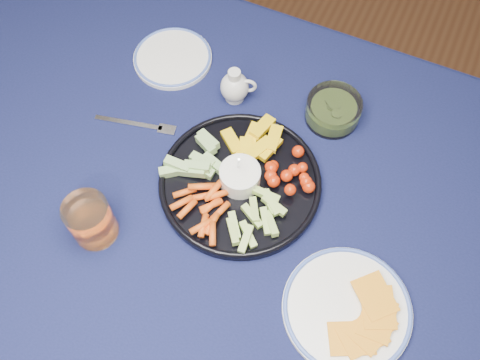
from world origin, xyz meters
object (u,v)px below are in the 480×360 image
at_px(creamer_pitcher, 235,87).
at_px(dining_table, 185,208).
at_px(cheese_plate, 347,308).
at_px(juice_tumbler, 92,222).
at_px(side_plate_extra, 173,58).
at_px(pickle_bowl, 333,111).
at_px(crudite_platter, 239,181).

bearing_deg(creamer_pitcher, dining_table, -90.25).
distance_m(cheese_plate, juice_tumbler, 0.49).
bearing_deg(cheese_plate, creamer_pitcher, 137.77).
relative_size(cheese_plate, side_plate_extra, 1.28).
relative_size(dining_table, cheese_plate, 7.24).
bearing_deg(side_plate_extra, cheese_plate, -34.54).
bearing_deg(side_plate_extra, pickle_bowl, 0.12).
height_order(creamer_pitcher, cheese_plate, creamer_pitcher).
xyz_separation_m(dining_table, juice_tumbler, (-0.10, -0.15, 0.13)).
height_order(dining_table, creamer_pitcher, creamer_pitcher).
bearing_deg(crudite_platter, juice_tumbler, -134.97).
bearing_deg(dining_table, crudite_platter, 29.67).
height_order(crudite_platter, cheese_plate, crudite_platter).
bearing_deg(side_plate_extra, creamer_pitcher, -12.06).
height_order(pickle_bowl, cheese_plate, pickle_bowl).
height_order(creamer_pitcher, side_plate_extra, creamer_pitcher).
distance_m(creamer_pitcher, side_plate_extra, 0.18).
bearing_deg(cheese_plate, pickle_bowl, 113.75).
distance_m(crudite_platter, side_plate_extra, 0.36).
distance_m(pickle_bowl, cheese_plate, 0.42).
distance_m(dining_table, side_plate_extra, 0.35).
bearing_deg(pickle_bowl, cheese_plate, -66.25).
bearing_deg(dining_table, pickle_bowl, 53.86).
bearing_deg(creamer_pitcher, side_plate_extra, 167.94).
bearing_deg(cheese_plate, dining_table, 166.38).
relative_size(crudite_platter, creamer_pitcher, 3.78).
bearing_deg(crudite_platter, cheese_plate, -28.11).
xyz_separation_m(pickle_bowl, side_plate_extra, (-0.39, -0.00, -0.02)).
bearing_deg(juice_tumbler, crudite_platter, 45.03).
xyz_separation_m(creamer_pitcher, side_plate_extra, (-0.18, 0.04, -0.03)).
bearing_deg(cheese_plate, juice_tumbler, -173.45).
relative_size(creamer_pitcher, cheese_plate, 0.37).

